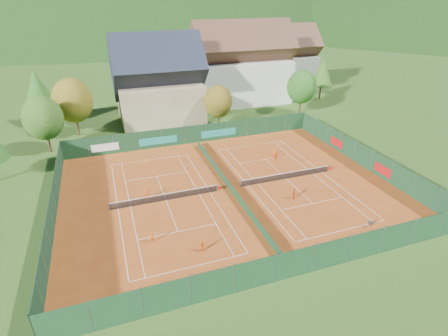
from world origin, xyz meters
TOP-DOWN VIEW (x-y plane):
  - ground at (0.00, 0.00)m, footprint 600.00×600.00m
  - clay_pad at (0.00, 0.00)m, footprint 40.00×32.00m
  - court_markings_left at (-8.00, 0.00)m, footprint 11.03×23.83m
  - court_markings_right at (8.00, 0.00)m, footprint 11.03×23.83m
  - tennis_net_left at (-7.85, 0.00)m, footprint 13.30×0.10m
  - tennis_net_right at (8.15, 0.00)m, footprint 13.30×0.10m
  - court_divider at (0.00, 0.00)m, footprint 0.03×28.80m
  - fence_north at (-0.46, 15.99)m, footprint 40.00×0.10m
  - fence_south at (0.00, -16.00)m, footprint 40.00×0.04m
  - fence_west at (-20.00, 0.00)m, footprint 0.04×32.00m
  - fence_east at (20.00, 0.05)m, footprint 0.09×32.00m
  - chalet at (-3.00, 30.00)m, footprint 16.20×12.00m
  - hotel_block_a at (16.00, 36.00)m, footprint 21.60×11.00m
  - hotel_block_b at (30.00, 44.00)m, footprint 17.28×10.00m
  - tree_west_front at (-22.00, 20.00)m, footprint 5.72×5.72m
  - tree_west_mid at (-18.00, 26.00)m, footprint 6.44×6.44m
  - tree_west_back at (-24.00, 34.00)m, footprint 5.60×5.60m
  - tree_center at (6.00, 22.00)m, footprint 5.01×5.01m
  - tree_east_front at (24.00, 24.00)m, footprint 5.72×5.72m
  - tree_east_mid at (34.00, 32.00)m, footprint 5.04×5.04m
  - tree_east_back at (26.00, 40.00)m, footprint 7.15×7.15m
  - mountain_backdrop at (28.54, 233.48)m, footprint 820.00×530.00m
  - ball_hopper at (11.07, -12.37)m, footprint 0.34×0.34m
  - loose_ball_0 at (-9.15, -4.89)m, footprint 0.07×0.07m
  - loose_ball_1 at (4.37, -12.20)m, footprint 0.07×0.07m
  - player_left_near at (-10.75, -7.27)m, footprint 0.53×0.44m
  - player_left_mid at (-6.48, -10.24)m, footprint 0.71×0.65m
  - player_left_far at (-10.00, 1.12)m, footprint 0.96×0.61m
  - player_right_near at (6.40, -4.76)m, footprint 0.75×0.90m
  - player_right_far_a at (9.90, 7.14)m, footprint 0.83×0.76m
  - player_right_far_b at (9.36, 5.77)m, footprint 1.13×1.01m

SIDE VIEW (x-z plane):
  - mountain_backdrop at x=28.54m, z-range -160.64..81.36m
  - ground at x=0.00m, z-range -0.02..-0.02m
  - clay_pad at x=0.00m, z-range 0.00..0.01m
  - court_markings_left at x=-8.00m, z-range 0.01..0.01m
  - court_markings_right at x=8.00m, z-range 0.01..0.01m
  - loose_ball_0 at x=-9.15m, z-range 0.00..0.07m
  - loose_ball_1 at x=4.37m, z-range 0.00..0.07m
  - court_divider at x=0.00m, z-range 0.00..1.00m
  - tennis_net_left at x=-7.85m, z-range 0.00..1.02m
  - tennis_net_right at x=8.15m, z-range 0.00..1.02m
  - ball_hopper at x=11.07m, z-range 0.16..0.96m
  - player_left_mid at x=-6.48m, z-range 0.00..1.20m
  - player_left_near at x=-10.75m, z-range 0.00..1.23m
  - player_right_far_b at x=9.36m, z-range 0.00..1.25m
  - player_left_far at x=-10.00m, z-range 0.00..1.41m
  - player_right_far_a at x=9.90m, z-range 0.00..1.42m
  - player_right_near at x=6.40m, z-range 0.00..1.43m
  - fence_north at x=-0.46m, z-range -0.03..2.97m
  - fence_east at x=20.00m, z-range -0.02..2.98m
  - fence_south at x=0.00m, z-range 0.00..3.00m
  - fence_west at x=-20.00m, z-range 0.00..3.00m
  - tree_center at x=6.00m, z-range 0.92..8.52m
  - tree_west_front at x=-22.00m, z-range 1.05..9.74m
  - tree_east_front at x=24.00m, z-range 1.05..9.74m
  - tree_east_mid at x=34.00m, z-range 1.56..10.56m
  - tree_west_mid at x=-18.00m, z-range 1.18..10.96m
  - hotel_block_b at x=30.00m, z-range -1.13..14.37m
  - chalet at x=-3.00m, z-range -1.38..14.62m
  - tree_west_back at x=-24.00m, z-range 1.74..11.74m
  - tree_east_back at x=26.00m, z-range 1.31..12.18m
  - hotel_block_a at x=16.00m, z-range -1.24..16.01m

